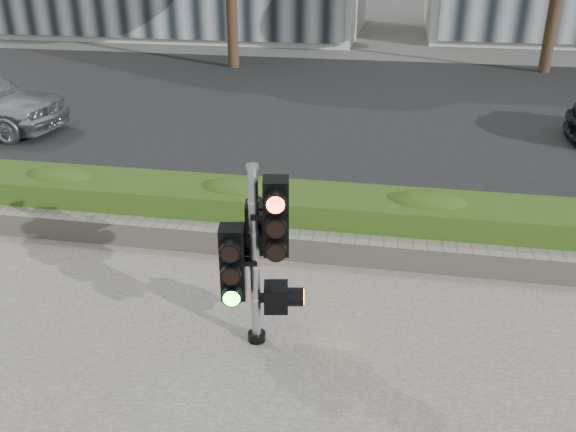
{
  "coord_description": "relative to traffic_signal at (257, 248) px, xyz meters",
  "views": [
    {
      "loc": [
        0.98,
        -5.35,
        4.05
      ],
      "look_at": [
        -0.11,
        0.6,
        1.24
      ],
      "focal_mm": 38.0,
      "sensor_mm": 36.0,
      "label": 1
    }
  ],
  "objects": [
    {
      "name": "stone_wall",
      "position": [
        0.31,
        1.92,
        -0.95
      ],
      "size": [
        12.0,
        0.32,
        0.34
      ],
      "primitive_type": "cube",
      "color": "gray",
      "rests_on": "sidewalk"
    },
    {
      "name": "curb",
      "position": [
        0.31,
        3.17,
        -1.09
      ],
      "size": [
        60.0,
        0.25,
        0.12
      ],
      "primitive_type": "cube",
      "color": "gray",
      "rests_on": "ground"
    },
    {
      "name": "road",
      "position": [
        0.31,
        10.02,
        -1.14
      ],
      "size": [
        60.0,
        13.0,
        0.02
      ],
      "primitive_type": "cube",
      "color": "black",
      "rests_on": "ground"
    },
    {
      "name": "ground",
      "position": [
        0.31,
        0.02,
        -1.15
      ],
      "size": [
        120.0,
        120.0,
        0.0
      ],
      "primitive_type": "plane",
      "color": "#51514C",
      "rests_on": "ground"
    },
    {
      "name": "traffic_signal",
      "position": [
        0.0,
        0.0,
        0.0
      ],
      "size": [
        0.73,
        0.59,
        2.03
      ],
      "rotation": [
        0.0,
        0.0,
        0.19
      ],
      "color": "black",
      "rests_on": "sidewalk"
    },
    {
      "name": "hedge",
      "position": [
        0.31,
        2.57,
        -0.78
      ],
      "size": [
        12.0,
        1.0,
        0.68
      ],
      "primitive_type": "cube",
      "color": "#567B25",
      "rests_on": "sidewalk"
    }
  ]
}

